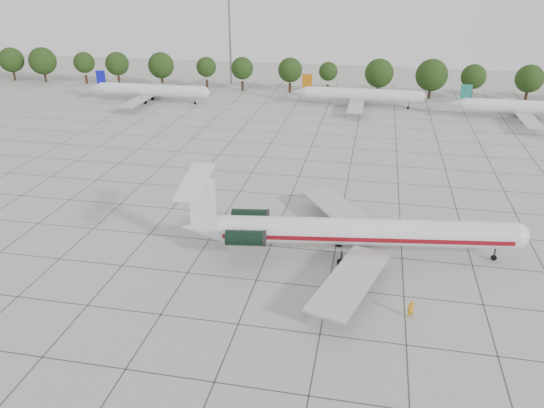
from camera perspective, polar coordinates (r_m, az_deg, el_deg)
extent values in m
plane|color=#ABABA4|center=(66.10, -0.17, -4.53)|extent=(260.00, 260.00, 0.00)
cube|color=#383838|center=(79.33, 1.96, 0.65)|extent=(170.00, 170.00, 0.02)
cylinder|color=silver|center=(63.17, 10.03, -2.96)|extent=(34.49, 7.90, 3.15)
sphere|color=silver|center=(67.50, 24.69, -3.11)|extent=(3.15, 3.15, 3.15)
cone|color=silver|center=(63.75, -7.72, -2.53)|extent=(5.17, 3.78, 3.15)
cube|color=maroon|center=(64.68, 9.87, -2.50)|extent=(33.11, 4.70, 0.53)
cube|color=maroon|center=(61.88, 10.17, -3.84)|extent=(33.11, 4.70, 0.53)
cube|color=#B7BABC|center=(71.17, 7.33, -0.66)|extent=(11.48, 14.41, 0.29)
cube|color=#B7BABC|center=(56.13, 8.41, -8.14)|extent=(8.39, 14.98, 0.29)
cube|color=black|center=(64.74, -2.41, -1.59)|extent=(2.25, 1.52, 0.24)
cylinder|color=black|center=(65.33, -2.35, -1.33)|extent=(4.79, 2.43, 1.81)
cube|color=black|center=(60.93, -2.79, -3.36)|extent=(2.25, 1.52, 0.24)
cylinder|color=black|center=(60.34, -2.85, -3.66)|extent=(4.79, 2.43, 1.81)
cube|color=silver|center=(62.23, -7.46, 0.20)|extent=(3.06, 0.69, 5.73)
cube|color=silver|center=(61.31, -8.21, 2.49)|extent=(4.43, 11.75, 0.21)
cylinder|color=black|center=(67.90, 22.83, -4.93)|extent=(0.22, 0.22, 1.81)
cylinder|color=black|center=(68.17, 22.75, -5.35)|extent=(0.70, 0.36, 0.67)
cylinder|color=black|center=(66.04, 7.20, -3.54)|extent=(0.26, 0.26, 1.72)
cylinder|color=black|center=(66.40, 7.17, -4.13)|extent=(1.03, 0.70, 0.96)
cylinder|color=black|center=(61.71, 7.48, -5.71)|extent=(0.26, 0.26, 1.72)
cylinder|color=black|center=(62.09, 7.44, -6.32)|extent=(1.03, 0.70, 0.96)
imported|color=orange|center=(55.01, 14.67, -10.88)|extent=(0.78, 0.60, 1.93)
cylinder|color=silver|center=(138.96, -12.81, 11.85)|extent=(27.20, 3.00, 3.00)
cube|color=#B7BABC|center=(139.62, -13.15, 11.37)|extent=(3.50, 27.20, 0.25)
cube|color=#0E10BD|center=(144.34, -17.94, 12.80)|extent=(2.40, 0.25, 3.60)
cylinder|color=black|center=(141.88, -12.74, 11.03)|extent=(0.80, 0.45, 0.80)
cylinder|color=black|center=(137.98, -13.46, 10.59)|extent=(0.80, 0.45, 0.80)
cylinder|color=silver|center=(132.70, 9.64, 11.53)|extent=(27.20, 3.00, 3.00)
cube|color=#B7BABC|center=(133.00, 9.17, 11.06)|extent=(3.50, 27.20, 0.25)
cube|color=#B9610A|center=(133.18, 3.80, 13.00)|extent=(2.40, 0.25, 3.60)
cylinder|color=black|center=(135.46, 9.17, 10.69)|extent=(0.80, 0.45, 0.80)
cylinder|color=black|center=(131.19, 9.08, 10.24)|extent=(0.80, 0.45, 0.80)
cylinder|color=silver|center=(131.81, 25.80, 9.36)|extent=(27.20, 3.00, 3.00)
cube|color=#B7BABC|center=(131.83, 25.28, 8.92)|extent=(3.50, 27.20, 0.25)
cube|color=#197369|center=(128.53, 20.14, 11.17)|extent=(2.40, 0.25, 3.60)
cylinder|color=black|center=(134.23, 24.98, 8.59)|extent=(0.80, 0.45, 0.80)
cylinder|color=black|center=(130.10, 25.37, 8.07)|extent=(0.80, 0.45, 0.80)
cylinder|color=#332114|center=(179.84, -25.95, 12.27)|extent=(0.70, 0.70, 2.50)
sphere|color=black|center=(179.09, -26.24, 13.74)|extent=(7.14, 7.14, 7.14)
cylinder|color=#332114|center=(174.00, -23.19, 12.41)|extent=(0.70, 0.70, 2.50)
sphere|color=black|center=(173.22, -23.45, 13.93)|extent=(7.79, 7.79, 7.79)
cylinder|color=#332114|center=(167.07, -19.33, 12.56)|extent=(0.70, 0.70, 2.50)
sphere|color=black|center=(166.26, -19.56, 14.15)|extent=(5.94, 5.94, 5.94)
cylinder|color=#332114|center=(162.25, -16.13, 12.64)|extent=(0.70, 0.70, 2.50)
sphere|color=black|center=(161.41, -16.33, 14.28)|extent=(6.57, 6.57, 6.57)
cylinder|color=#332114|center=(156.77, -11.71, 12.69)|extent=(0.70, 0.70, 2.50)
sphere|color=black|center=(155.90, -11.86, 14.39)|extent=(7.15, 7.15, 7.15)
cylinder|color=#332114|center=(152.23, -7.00, 12.66)|extent=(0.70, 0.70, 2.50)
sphere|color=black|center=(151.34, -7.09, 14.42)|extent=(5.43, 5.43, 5.43)
cylinder|color=#332114|center=(149.44, -3.18, 12.58)|extent=(0.70, 0.70, 2.50)
sphere|color=black|center=(148.53, -3.23, 14.37)|extent=(5.99, 5.99, 5.99)
cylinder|color=#332114|center=(146.79, 1.94, 12.39)|extent=(0.70, 0.70, 2.50)
sphere|color=black|center=(145.87, 1.96, 14.21)|extent=(6.50, 6.50, 6.50)
cylinder|color=#332114|center=(145.54, 5.99, 12.16)|extent=(0.70, 0.70, 2.50)
sphere|color=black|center=(144.61, 6.07, 14.00)|extent=(4.93, 4.93, 4.93)
cylinder|color=#332114|center=(144.97, 11.29, 11.78)|extent=(0.70, 0.70, 2.50)
sphere|color=black|center=(144.03, 11.45, 13.62)|extent=(7.40, 7.40, 7.40)
cylinder|color=#332114|center=(145.59, 16.57, 11.30)|extent=(0.70, 0.70, 2.50)
sphere|color=black|center=(144.66, 16.80, 13.13)|extent=(8.08, 8.08, 8.08)
cylinder|color=#332114|center=(146.88, 20.58, 10.88)|extent=(0.70, 0.70, 2.50)
sphere|color=black|center=(145.96, 20.86, 12.68)|extent=(6.17, 6.17, 6.17)
cylinder|color=#332114|center=(149.58, 25.62, 10.26)|extent=(0.70, 0.70, 2.50)
sphere|color=black|center=(148.67, 25.96, 12.03)|extent=(6.82, 6.82, 6.82)
cylinder|color=slate|center=(155.54, -4.54, 17.22)|extent=(0.56, 0.56, 25.00)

